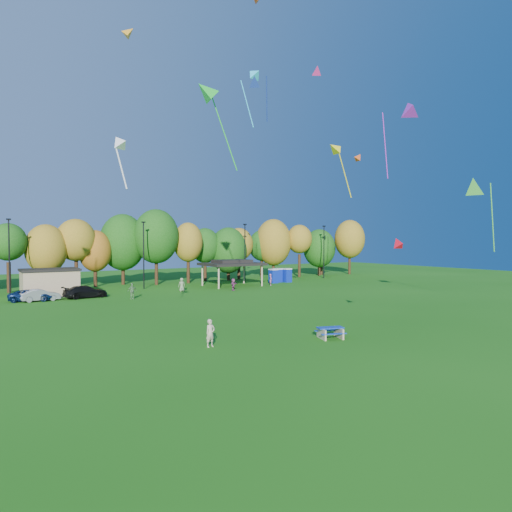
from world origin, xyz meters
TOP-DOWN VIEW (x-y plane):
  - ground at (0.00, 0.00)m, footprint 160.00×160.00m
  - tree_line at (-1.03, 45.51)m, footprint 93.57×10.55m
  - lamp_posts at (2.00, 40.00)m, footprint 64.50×0.25m
  - utility_building at (-10.00, 38.00)m, footprint 6.30×4.30m
  - pavilion at (14.00, 37.00)m, footprint 8.20×6.20m
  - porta_potties at (22.83, 37.61)m, footprint 3.75×1.85m
  - picnic_table at (2.11, 2.96)m, footprint 2.11×1.92m
  - kite_flyer at (-5.77, 5.12)m, footprint 0.68×0.50m
  - car_b at (-11.58, 33.90)m, footprint 4.08×1.74m
  - car_c at (-12.38, 34.43)m, footprint 4.87×3.04m
  - car_d at (-6.85, 34.15)m, footprint 5.10×2.62m
  - far_person_1 at (19.14, 34.67)m, footprint 0.69×0.73m
  - far_person_3 at (11.10, 31.60)m, footprint 1.48×1.24m
  - far_person_4 at (4.98, 34.20)m, footprint 0.92×0.66m
  - far_person_5 at (-2.74, 30.08)m, footprint 1.09×0.51m
  - kite_1 at (23.70, 21.79)m, footprint 1.53×1.23m
  - kite_2 at (-0.91, 15.39)m, footprint 4.65×2.28m
  - kite_4 at (-10.53, 7.69)m, footprint 1.34×2.11m
  - kite_6 at (8.38, 2.66)m, footprint 1.10×1.33m
  - kite_7 at (11.52, 12.95)m, footprint 3.24×1.36m
  - kite_9 at (20.75, 11.74)m, footprint 3.91×4.82m
  - kite_10 at (16.23, 21.12)m, footprint 1.91×2.04m
  - kite_11 at (-2.62, 30.55)m, footprint 2.12×1.87m
  - kite_12 at (8.18, 22.25)m, footprint 1.76×3.89m
  - kite_13 at (4.53, 16.11)m, footprint 2.11×2.55m
  - kite_14 at (22.97, 5.76)m, footprint 4.70×2.65m

SIDE VIEW (x-z plane):
  - ground at x=0.00m, z-range 0.00..0.00m
  - picnic_table at x=2.11m, z-range 0.06..0.82m
  - car_c at x=-12.38m, z-range 0.00..1.26m
  - car_b at x=-11.58m, z-range 0.00..1.31m
  - car_d at x=-6.85m, z-range 0.00..1.42m
  - far_person_3 at x=11.10m, z-range 0.00..1.60m
  - far_person_1 at x=19.14m, z-range 0.00..1.68m
  - kite_flyer at x=-5.77m, z-range 0.00..1.72m
  - far_person_4 at x=4.98m, z-range 0.00..1.77m
  - far_person_5 at x=-2.74m, z-range 0.00..1.82m
  - porta_potties at x=22.83m, z-range 0.01..2.19m
  - utility_building at x=-10.00m, z-range 0.01..3.26m
  - pavilion at x=14.00m, z-range 1.34..5.11m
  - lamp_posts at x=2.00m, z-range 0.36..9.45m
  - tree_line at x=-1.03m, z-range 0.34..11.49m
  - kite_6 at x=8.38m, z-range 5.84..6.99m
  - kite_14 at x=22.97m, z-range 7.98..15.71m
  - kite_4 at x=-10.53m, z-range 10.72..14.11m
  - kite_7 at x=11.52m, z-range 12.60..18.03m
  - kite_1 at x=23.70m, z-range 16.38..17.77m
  - kite_2 at x=-0.91m, z-range 15.38..23.05m
  - kite_9 at x=20.75m, z-range 15.90..24.62m
  - kite_13 at x=4.53m, z-range 19.04..23.51m
  - kite_12 at x=8.18m, z-range 21.23..27.72m
  - kite_10 at x=16.23m, z-range 25.40..27.06m
  - kite_11 at x=-2.62m, z-range 28.63..30.39m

